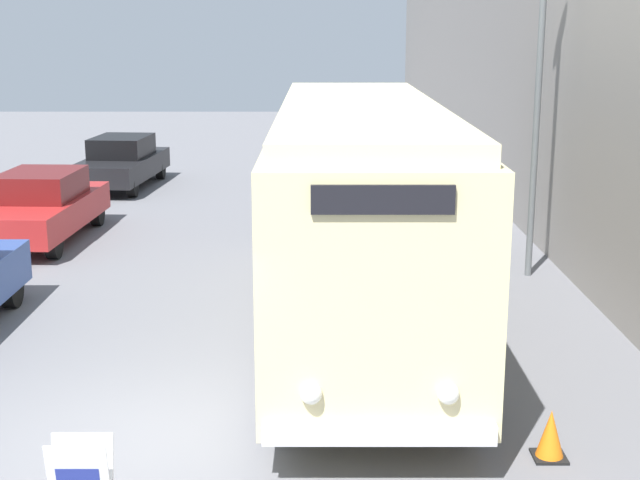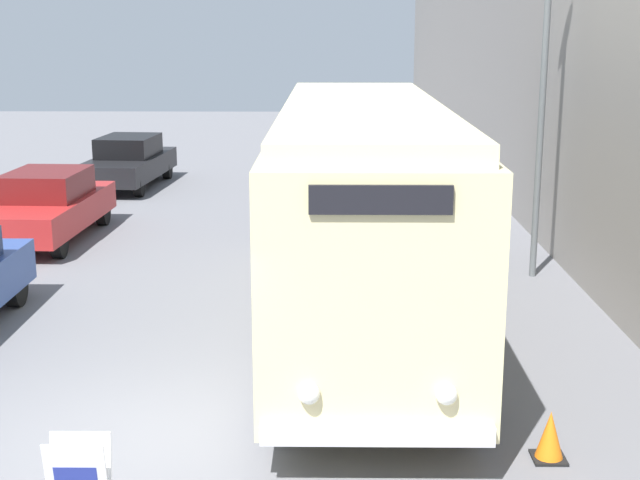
% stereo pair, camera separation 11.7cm
% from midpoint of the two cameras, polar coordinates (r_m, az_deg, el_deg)
% --- Properties ---
extents(ground_plane, '(80.00, 80.00, 0.00)m').
position_cam_midpoint_polar(ground_plane, '(10.36, -11.74, -12.94)').
color(ground_plane, slate).
extents(building_wall_right, '(0.30, 60.00, 6.94)m').
position_cam_midpoint_polar(building_wall_right, '(19.68, 14.14, 9.93)').
color(building_wall_right, gray).
rests_on(building_wall_right, ground_plane).
extents(vintage_bus, '(2.47, 10.00, 3.47)m').
position_cam_midpoint_polar(vintage_bus, '(13.43, 2.32, 2.24)').
color(vintage_bus, black).
rests_on(vintage_bus, ground_plane).
extents(sign_board, '(0.58, 0.31, 0.81)m').
position_cam_midpoint_polar(sign_board, '(9.03, -15.39, -14.58)').
color(sign_board, gray).
rests_on(sign_board, ground_plane).
extents(streetlamp, '(0.36, 0.36, 6.96)m').
position_cam_midpoint_polar(streetlamp, '(16.60, 13.84, 12.79)').
color(streetlamp, '#595E60').
rests_on(streetlamp, ground_plane).
extents(parked_car_mid, '(1.99, 4.54, 1.51)m').
position_cam_midpoint_polar(parked_car_mid, '(20.30, -17.53, 2.07)').
color(parked_car_mid, black).
rests_on(parked_car_mid, ground_plane).
extents(parked_car_far, '(2.10, 4.53, 1.47)m').
position_cam_midpoint_polar(parked_car_far, '(26.52, -12.65, 4.90)').
color(parked_car_far, black).
rests_on(parked_car_far, ground_plane).
extents(traffic_cone, '(0.36, 0.36, 0.56)m').
position_cam_midpoint_polar(traffic_cone, '(10.14, 14.25, -12.00)').
color(traffic_cone, black).
rests_on(traffic_cone, ground_plane).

